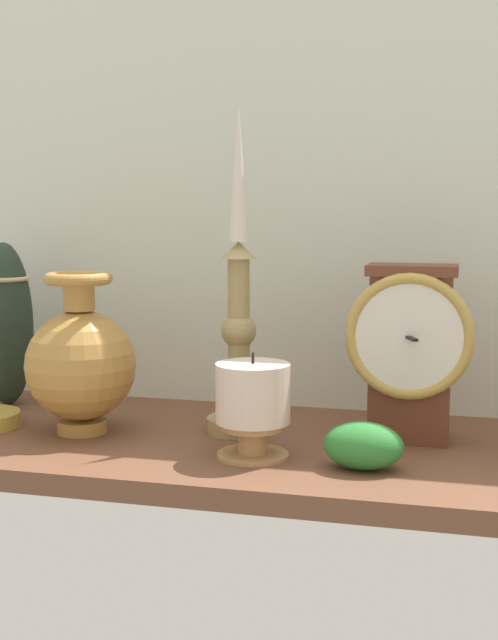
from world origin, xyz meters
TOP-DOWN VIEW (x-y plane):
  - ground_plane at (0.00, 0.00)cm, footprint 100.00×36.00cm
  - back_wall at (0.00, 18.50)cm, footprint 120.00×2.00cm
  - mantel_clock at (16.39, 3.58)cm, footprint 14.30×9.07cm
  - candlestick_tall_center at (-3.64, 2.68)cm, footprint 7.75×7.75cm
  - brass_vase_bulbous at (-21.80, -2.31)cm, footprint 13.16×13.16cm
  - pillar_candle_front at (0.54, -6.92)cm, footprint 8.08×8.08cm
  - tall_ceramic_vase at (-38.19, 8.79)cm, footprint 7.34×7.34cm
  - ivy_sprig at (12.66, -8.36)cm, footprint 8.28×5.80cm

SIDE VIEW (x-z plane):
  - ground_plane at x=0.00cm, z-range -2.40..0.00cm
  - ivy_sprig at x=12.66cm, z-range 0.00..4.93cm
  - pillar_candle_front at x=0.54cm, z-range 0.17..11.60cm
  - brass_vase_bulbous at x=-21.80cm, z-range -1.06..18.22cm
  - mantel_clock at x=16.39cm, z-range 0.66..21.05cm
  - tall_ceramic_vase at x=-38.19cm, z-range 0.14..22.42cm
  - candlestick_tall_center at x=-3.64cm, z-range -5.86..33.38cm
  - back_wall at x=0.00cm, z-range 0.00..65.00cm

